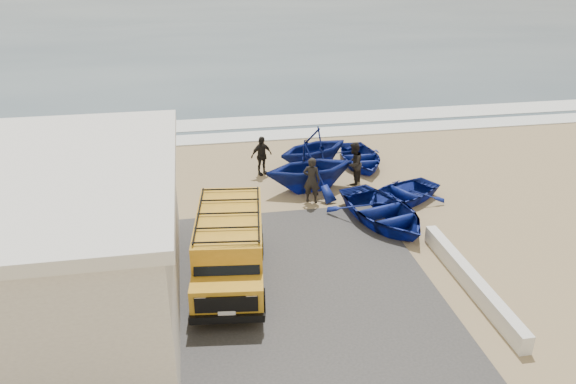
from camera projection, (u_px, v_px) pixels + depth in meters
ground at (287, 253)px, 18.60m from camera, size 160.00×160.00×0.00m
slab at (232, 293)px, 16.47m from camera, size 12.00×10.00×0.05m
ocean at (207, 23)px, 68.77m from camera, size 180.00×88.00×0.01m
surf_line at (247, 137)px, 29.34m from camera, size 180.00×1.60×0.06m
surf_wash at (242, 123)px, 31.58m from camera, size 180.00×2.20×0.04m
building at (19, 246)px, 14.70m from camera, size 8.40×9.40×4.30m
parapet at (471, 281)px, 16.60m from camera, size 0.35×6.00×0.55m
van at (230, 246)px, 16.74m from camera, size 2.53×5.20×2.14m
boat_near_left at (383, 212)px, 20.39m from camera, size 4.14×5.02×0.90m
boat_near_right at (401, 194)px, 22.03m from camera, size 4.29×3.86×0.73m
boat_mid_left at (310, 167)px, 22.88m from camera, size 4.33×3.92×2.00m
boat_mid_right at (360, 158)px, 25.60m from camera, size 2.68×3.70×0.76m
boat_far_left at (313, 148)px, 25.18m from camera, size 4.48×4.25×1.86m
fisherman_front at (312, 180)px, 21.80m from camera, size 0.81×0.70×1.87m
fisherman_middle at (354, 164)px, 23.45m from camera, size 1.08×1.13×1.83m
fisherman_back at (261, 156)px, 24.43m from camera, size 1.11×0.79×1.74m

